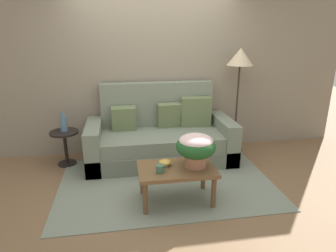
% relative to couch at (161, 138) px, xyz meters
% --- Properties ---
extents(ground_plane, '(14.00, 14.00, 0.00)m').
position_rel_couch_xyz_m(ground_plane, '(-0.04, -0.73, -0.35)').
color(ground_plane, brown).
extents(wall_back, '(6.40, 0.12, 2.83)m').
position_rel_couch_xyz_m(wall_back, '(-0.04, 0.49, 1.07)').
color(wall_back, gray).
rests_on(wall_back, ground).
extents(area_rug, '(2.76, 1.77, 0.01)m').
position_rel_couch_xyz_m(area_rug, '(-0.04, -0.78, -0.34)').
color(area_rug, gray).
rests_on(area_rug, ground).
extents(couch, '(2.18, 0.94, 1.15)m').
position_rel_couch_xyz_m(couch, '(0.00, 0.00, 0.00)').
color(couch, '#626B59').
rests_on(couch, ground).
extents(coffee_table, '(0.89, 0.54, 0.43)m').
position_rel_couch_xyz_m(coffee_table, '(0.01, -1.22, 0.02)').
color(coffee_table, brown).
rests_on(coffee_table, ground).
extents(side_table, '(0.41, 0.41, 0.52)m').
position_rel_couch_xyz_m(side_table, '(-1.42, 0.03, 0.01)').
color(side_table, black).
rests_on(side_table, ground).
extents(floor_lamp, '(0.41, 0.41, 1.67)m').
position_rel_couch_xyz_m(floor_lamp, '(1.26, 0.15, 1.09)').
color(floor_lamp, '#2D2823').
rests_on(floor_lamp, ground).
extents(potted_plant, '(0.45, 0.45, 0.38)m').
position_rel_couch_xyz_m(potted_plant, '(0.23, -1.22, 0.33)').
color(potted_plant, '#A36B4C').
rests_on(potted_plant, coffee_table).
extents(coffee_mug, '(0.13, 0.09, 0.09)m').
position_rel_couch_xyz_m(coffee_mug, '(-0.19, -1.30, 0.13)').
color(coffee_mug, '#3D664C').
rests_on(coffee_mug, coffee_table).
extents(snack_bowl, '(0.15, 0.15, 0.07)m').
position_rel_couch_xyz_m(snack_bowl, '(-0.11, -1.14, 0.12)').
color(snack_bowl, gold).
rests_on(snack_bowl, coffee_table).
extents(table_vase, '(0.10, 0.10, 0.29)m').
position_rel_couch_xyz_m(table_vase, '(-1.41, 0.04, 0.29)').
color(table_vase, slate).
rests_on(table_vase, side_table).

